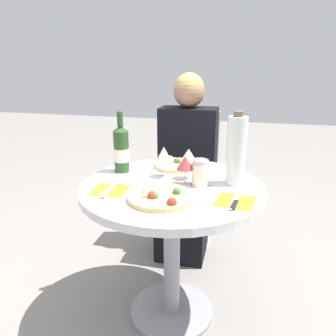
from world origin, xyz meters
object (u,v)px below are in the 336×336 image
object	(u,v)px
pizza_large	(161,197)
seated_diner	(186,174)
dining_table	(172,214)
wine_bottle	(121,149)
chair_behind_diner	(189,180)
tall_carafe	(236,151)

from	to	relation	value
pizza_large	seated_diner	bearing A→B (deg)	93.51
dining_table	pizza_large	bearing A→B (deg)	-92.23
dining_table	wine_bottle	size ratio (longest dim) A/B	2.75
wine_bottle	dining_table	bearing A→B (deg)	-22.93
dining_table	chair_behind_diner	distance (m)	0.82
wine_bottle	chair_behind_diner	bearing A→B (deg)	70.76
seated_diner	wine_bottle	xyz separation A→B (m)	(-0.24, -0.54, 0.30)
dining_table	pizza_large	distance (m)	0.25
chair_behind_diner	wine_bottle	bearing A→B (deg)	70.76
dining_table	tall_carafe	xyz separation A→B (m)	(0.28, 0.08, 0.31)
dining_table	chair_behind_diner	world-z (taller)	chair_behind_diner
chair_behind_diner	tall_carafe	size ratio (longest dim) A/B	2.79
dining_table	tall_carafe	size ratio (longest dim) A/B	2.53
wine_bottle	seated_diner	bearing A→B (deg)	66.18
chair_behind_diner	pizza_large	xyz separation A→B (m)	(0.05, -0.99, 0.28)
dining_table	chair_behind_diner	bearing A→B (deg)	94.18
pizza_large	tall_carafe	size ratio (longest dim) A/B	0.83
seated_diner	pizza_large	xyz separation A→B (m)	(0.05, -0.85, 0.19)
seated_diner	pizza_large	world-z (taller)	seated_diner
seated_diner	wine_bottle	bearing A→B (deg)	66.18
chair_behind_diner	pizza_large	world-z (taller)	chair_behind_diner
pizza_large	tall_carafe	xyz separation A→B (m)	(0.29, 0.26, 0.15)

